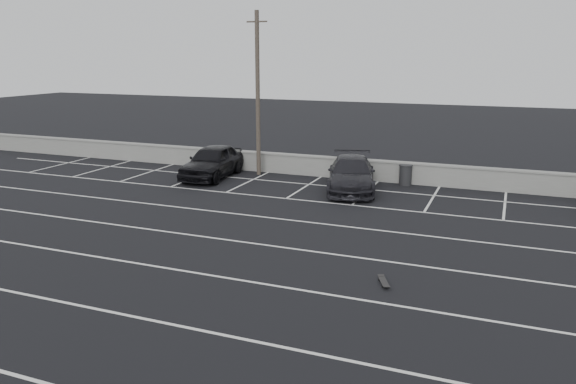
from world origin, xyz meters
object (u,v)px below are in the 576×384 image
at_px(car_left, 212,161).
at_px(car_right, 351,174).
at_px(utility_pole, 258,94).
at_px(trash_bin, 405,175).
at_px(skateboard, 384,282).

relative_size(car_left, car_right, 0.93).
bearing_deg(utility_pole, trash_bin, 2.99).
relative_size(car_left, utility_pole, 0.59).
xyz_separation_m(trash_bin, skateboard, (1.68, -12.37, -0.44)).
height_order(car_left, utility_pole, utility_pole).
relative_size(car_right, utility_pole, 0.63).
bearing_deg(car_left, car_right, -5.06).
xyz_separation_m(utility_pole, trash_bin, (7.66, 0.40, -3.70)).
relative_size(car_right, skateboard, 7.13).
bearing_deg(car_right, skateboard, -84.78).
distance_m(car_left, skateboard, 15.36).
bearing_deg(skateboard, utility_pole, 104.23).
bearing_deg(trash_bin, utility_pole, -177.01).
bearing_deg(trash_bin, car_right, -137.99).
height_order(car_right, skateboard, car_right).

